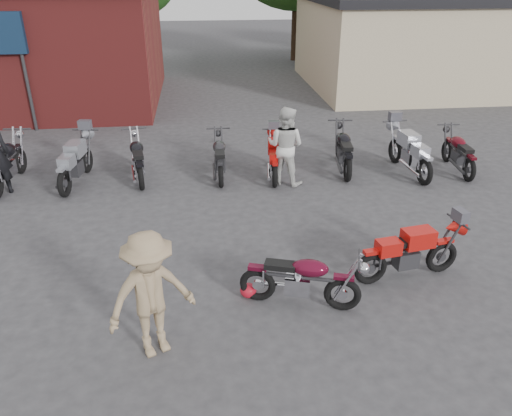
{
  "coord_description": "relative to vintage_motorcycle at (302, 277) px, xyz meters",
  "views": [
    {
      "loc": [
        -1.45,
        -6.42,
        4.82
      ],
      "look_at": [
        -0.52,
        1.54,
        0.9
      ],
      "focal_mm": 35.0,
      "sensor_mm": 36.0,
      "label": 1
    }
  ],
  "objects": [
    {
      "name": "row_bike_4",
      "position": [
        0.37,
        5.34,
        0.01
      ],
      "size": [
        0.84,
        1.94,
        1.09
      ],
      "primitive_type": null,
      "rotation": [
        0.0,
        0.0,
        1.45
      ],
      "color": "red",
      "rests_on": "ground"
    },
    {
      "name": "row_bike_7",
      "position": [
        5.11,
        5.16,
        0.02
      ],
      "size": [
        0.76,
        1.94,
        1.1
      ],
      "primitive_type": null,
      "rotation": [
        0.0,
        0.0,
        1.5
      ],
      "color": "#4F0913",
      "rests_on": "ground"
    },
    {
      "name": "person_light",
      "position": [
        0.56,
        4.88,
        0.41
      ],
      "size": [
        1.15,
        1.09,
        1.89
      ],
      "primitive_type": "imported",
      "rotation": [
        0.0,
        0.0,
        2.59
      ],
      "color": "silver",
      "rests_on": "ground"
    },
    {
      "name": "ground",
      "position": [
        0.0,
        0.17,
        -0.53
      ],
      "size": [
        90.0,
        90.0,
        0.0
      ],
      "primitive_type": "plane",
      "color": "#333336"
    },
    {
      "name": "sportbike",
      "position": [
        1.95,
        0.56,
        0.01
      ],
      "size": [
        1.93,
        0.9,
        1.08
      ],
      "primitive_type": null,
      "rotation": [
        0.0,
        0.0,
        0.16
      ],
      "color": "red",
      "rests_on": "ground"
    },
    {
      "name": "person_tan",
      "position": [
        -2.19,
        -0.78,
        0.4
      ],
      "size": [
        1.37,
        1.13,
        1.85
      ],
      "primitive_type": "imported",
      "rotation": [
        0.0,
        0.0,
        0.44
      ],
      "color": "#98805E",
      "rests_on": "ground"
    },
    {
      "name": "stucco_building",
      "position": [
        8.5,
        15.17,
        1.22
      ],
      "size": [
        10.0,
        8.0,
        3.5
      ],
      "primitive_type": "cube",
      "color": "tan",
      "rests_on": "ground"
    },
    {
      "name": "row_bike_5",
      "position": [
        2.2,
        5.55,
        0.07
      ],
      "size": [
        0.94,
        2.13,
        1.2
      ],
      "primitive_type": null,
      "rotation": [
        0.0,
        0.0,
        1.44
      ],
      "color": "black",
      "rests_on": "ground"
    },
    {
      "name": "vintage_motorcycle",
      "position": [
        0.0,
        0.0,
        0.0
      ],
      "size": [
        1.92,
        1.13,
        1.06
      ],
      "primitive_type": null,
      "rotation": [
        0.0,
        0.0,
        -0.31
      ],
      "color": "#4E091D",
      "rests_on": "ground"
    },
    {
      "name": "row_bike_2",
      "position": [
        -3.0,
        5.59,
        0.05
      ],
      "size": [
        0.96,
        2.06,
        1.15
      ],
      "primitive_type": null,
      "rotation": [
        0.0,
        0.0,
        1.73
      ],
      "color": "black",
      "rests_on": "ground"
    },
    {
      "name": "row_bike_6",
      "position": [
        3.8,
        5.17,
        0.09
      ],
      "size": [
        0.9,
        2.18,
        1.23
      ],
      "primitive_type": null,
      "rotation": [
        0.0,
        0.0,
        1.66
      ],
      "color": "#9597A3",
      "rests_on": "ground"
    },
    {
      "name": "row_bike_3",
      "position": [
        -0.99,
        5.51,
        0.02
      ],
      "size": [
        0.67,
        1.92,
        1.1
      ],
      "primitive_type": null,
      "rotation": [
        0.0,
        0.0,
        1.55
      ],
      "color": "#242426",
      "rests_on": "ground"
    },
    {
      "name": "row_bike_1",
      "position": [
        -4.46,
        5.44,
        0.07
      ],
      "size": [
        0.98,
        2.15,
        1.2
      ],
      "primitive_type": null,
      "rotation": [
        0.0,
        0.0,
        1.42
      ],
      "color": "gray",
      "rests_on": "ground"
    },
    {
      "name": "helmet",
      "position": [
        -0.8,
        0.31,
        -0.41
      ],
      "size": [
        0.3,
        0.3,
        0.24
      ],
      "primitive_type": "ellipsoid",
      "rotation": [
        0.0,
        0.0,
        0.14
      ],
      "color": "#A91221",
      "rests_on": "ground"
    },
    {
      "name": "row_bike_0",
      "position": [
        -6.07,
        5.53,
        0.09
      ],
      "size": [
        0.81,
        2.18,
        1.25
      ],
      "primitive_type": null,
      "rotation": [
        0.0,
        0.0,
        1.52
      ],
      "color": "black",
      "rests_on": "ground"
    }
  ]
}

